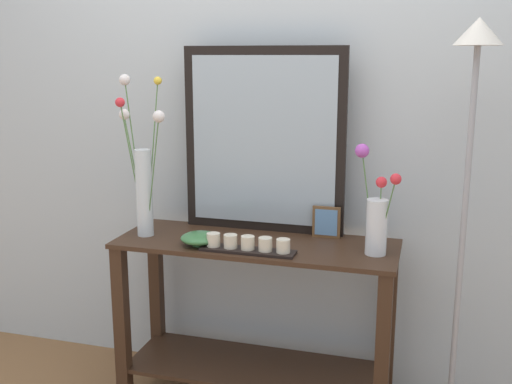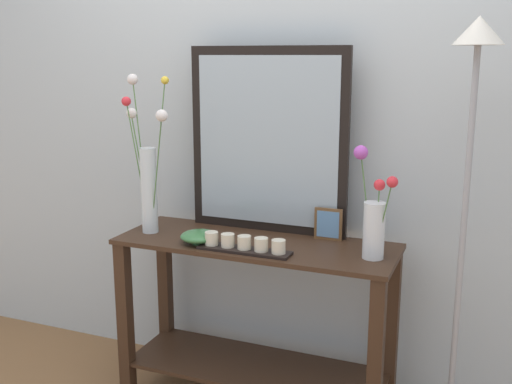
{
  "view_description": "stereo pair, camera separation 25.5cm",
  "coord_description": "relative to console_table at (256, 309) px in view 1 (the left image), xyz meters",
  "views": [
    {
      "loc": [
        0.7,
        -2.39,
        1.56
      ],
      "look_at": [
        0.0,
        0.0,
        0.99
      ],
      "focal_mm": 42.55,
      "sensor_mm": 36.0,
      "label": 1
    },
    {
      "loc": [
        0.94,
        -2.31,
        1.56
      ],
      "look_at": [
        0.0,
        0.0,
        0.99
      ],
      "focal_mm": 42.55,
      "sensor_mm": 36.0,
      "label": 2
    }
  ],
  "objects": [
    {
      "name": "vase_right",
      "position": [
        0.5,
        -0.02,
        0.47
      ],
      "size": [
        0.19,
        0.14,
        0.44
      ],
      "color": "silver",
      "rests_on": "console_table"
    },
    {
      "name": "tall_vase_left",
      "position": [
        -0.5,
        -0.04,
        0.58
      ],
      "size": [
        0.26,
        0.22,
        0.7
      ],
      "color": "silver",
      "rests_on": "console_table"
    },
    {
      "name": "picture_frame_small",
      "position": [
        0.28,
        0.15,
        0.38
      ],
      "size": [
        0.12,
        0.01,
        0.14
      ],
      "color": "brown",
      "rests_on": "console_table"
    },
    {
      "name": "decorative_bowl",
      "position": [
        -0.21,
        -0.11,
        0.34
      ],
      "size": [
        0.16,
        0.16,
        0.06
      ],
      "color": "#38703D",
      "rests_on": "console_table"
    },
    {
      "name": "floor_lamp",
      "position": [
        0.84,
        0.0,
        0.68
      ],
      "size": [
        0.24,
        0.24,
        1.69
      ],
      "color": "#9E9EA3",
      "rests_on": "ground"
    },
    {
      "name": "wall_back",
      "position": [
        0.0,
        0.34,
        0.89
      ],
      "size": [
        6.4,
        0.08,
        2.7
      ],
      "primitive_type": "cube",
      "color": "#B2BCC1",
      "rests_on": "ground"
    },
    {
      "name": "console_table",
      "position": [
        0.0,
        0.0,
        0.0
      ],
      "size": [
        1.21,
        0.43,
        0.77
      ],
      "color": "#382316",
      "rests_on": "ground"
    },
    {
      "name": "candle_tray",
      "position": [
        0.01,
        -0.14,
        0.34
      ],
      "size": [
        0.39,
        0.09,
        0.07
      ],
      "color": "black",
      "rests_on": "console_table"
    },
    {
      "name": "mirror_leaning",
      "position": [
        -0.02,
        0.18,
        0.72
      ],
      "size": [
        0.73,
        0.03,
        0.82
      ],
      "color": "black",
      "rests_on": "console_table"
    }
  ]
}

